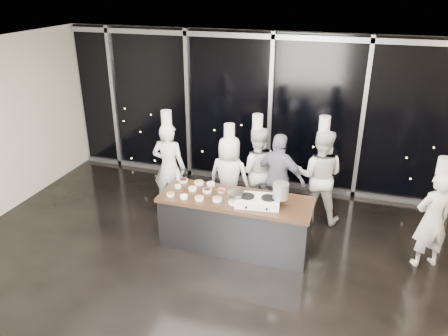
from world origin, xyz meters
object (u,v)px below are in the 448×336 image
at_px(stove, 258,201).
at_px(chef_side, 432,219).
at_px(demo_counter, 235,222).
at_px(chef_center, 256,170).
at_px(stock_pot, 281,191).
at_px(frying_pan, 235,193).
at_px(chef_right, 320,175).
at_px(guest, 279,179).
at_px(chef_far_left, 169,167).
at_px(chef_left, 229,177).

distance_m(stove, chef_side, 2.63).
height_order(demo_counter, chef_center, chef_center).
relative_size(stove, stock_pot, 3.01).
distance_m(frying_pan, stock_pot, 0.70).
distance_m(chef_right, chef_side, 2.00).
bearing_deg(guest, chef_far_left, 19.07).
bearing_deg(chef_left, chef_far_left, 7.17).
bearing_deg(demo_counter, chef_side, 7.85).
xyz_separation_m(chef_far_left, chef_center, (1.57, 0.42, -0.03)).
bearing_deg(stove, chef_right, 52.86).
bearing_deg(chef_side, chef_right, -54.48).
height_order(chef_left, chef_side, chef_left).
relative_size(demo_counter, chef_right, 1.24).
relative_size(frying_pan, chef_far_left, 0.24).
distance_m(chef_center, chef_right, 1.16).
relative_size(demo_counter, guest, 1.46).
bearing_deg(chef_side, chef_center, -43.73).
relative_size(guest, chef_side, 0.93).
height_order(guest, chef_right, chef_right).
xyz_separation_m(demo_counter, chef_left, (-0.39, 0.91, 0.35)).
bearing_deg(chef_right, stove, 61.89).
relative_size(stove, chef_right, 0.37).
distance_m(frying_pan, chef_center, 1.44).
bearing_deg(guest, frying_pan, 82.54).
bearing_deg(chef_center, chef_far_left, -3.52).
bearing_deg(stove, chef_far_left, 145.74).
relative_size(chef_left, chef_right, 0.92).
bearing_deg(chef_right, chef_center, 3.40).
distance_m(chef_far_left, chef_center, 1.62).
bearing_deg(stove, guest, 76.40).
distance_m(frying_pan, chef_right, 1.87).
bearing_deg(frying_pan, guest, 60.58).
height_order(stove, stock_pot, stock_pot).
relative_size(chef_left, chef_side, 1.01).
xyz_separation_m(chef_far_left, chef_left, (1.15, 0.06, -0.08)).
distance_m(chef_far_left, chef_side, 4.52).
bearing_deg(chef_side, stock_pot, -15.85).
distance_m(demo_counter, frying_pan, 0.63).
height_order(stock_pot, chef_left, chef_left).
height_order(stove, guest, guest).
distance_m(stove, stock_pot, 0.39).
xyz_separation_m(guest, chef_side, (2.46, -0.62, -0.03)).
height_order(stove, chef_side, chef_side).
bearing_deg(chef_center, guest, 134.26).
height_order(demo_counter, frying_pan, frying_pan).
height_order(chef_center, chef_right, chef_right).
bearing_deg(chef_right, frying_pan, 53.10).
height_order(chef_far_left, chef_side, chef_far_left).
xyz_separation_m(frying_pan, chef_side, (2.92, 0.56, -0.25)).
bearing_deg(stove, chef_side, 3.31).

